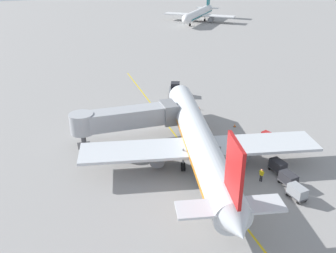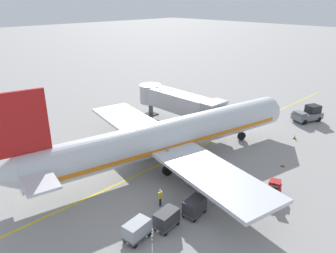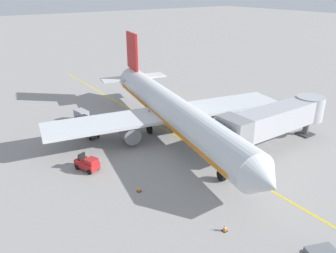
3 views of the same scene
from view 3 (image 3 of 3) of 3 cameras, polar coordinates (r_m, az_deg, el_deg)
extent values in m
plane|color=gray|center=(40.61, 2.57, -2.29)|extent=(400.00, 400.00, 0.00)
cube|color=gold|center=(40.61, 2.57, -2.28)|extent=(0.24, 80.00, 0.01)
cylinder|color=silver|center=(40.44, 0.82, 2.66)|extent=(9.79, 32.11, 3.70)
cube|color=orange|center=(40.60, 0.81, 2.05)|extent=(9.34, 29.61, 0.44)
cone|color=silver|center=(27.26, 16.14, -8.90)|extent=(4.02, 3.05, 3.63)
cone|color=silver|center=(55.96, -6.65, 8.55)|extent=(3.63, 3.35, 3.14)
cube|color=black|center=(28.12, 13.99, -6.09)|extent=(2.93, 1.61, 0.60)
cube|color=silver|center=(41.52, 0.24, 2.26)|extent=(30.44, 10.88, 0.36)
cylinder|color=gray|center=(43.69, 7.28, 1.38)|extent=(2.58, 3.53, 2.00)
cylinder|color=gray|center=(39.52, -6.60, -0.95)|extent=(2.58, 3.53, 2.00)
cube|color=red|center=(52.82, -6.07, 12.51)|extent=(1.16, 4.38, 5.50)
cube|color=silver|center=(53.49, -5.82, 8.21)|extent=(10.31, 4.48, 0.24)
cylinder|color=black|center=(32.72, 9.01, -8.11)|extent=(0.65, 1.17, 1.10)
cylinder|color=gray|center=(31.96, 9.18, -5.72)|extent=(0.24, 0.24, 2.00)
cylinder|color=black|center=(44.03, 2.45, 0.55)|extent=(0.65, 1.17, 1.10)
cylinder|color=gray|center=(43.47, 2.48, 2.44)|extent=(0.24, 0.24, 2.00)
cylinder|color=black|center=(42.35, -3.16, -0.39)|extent=(0.65, 1.17, 1.10)
cylinder|color=gray|center=(41.77, -3.20, 1.56)|extent=(0.24, 0.24, 2.00)
cube|color=#A8AAAF|center=(38.91, 17.18, 1.09)|extent=(13.41, 2.80, 2.60)
cube|color=gray|center=(34.71, 11.04, -0.93)|extent=(2.00, 3.50, 2.99)
cylinder|color=#A8AAAF|center=(44.16, 22.67, 2.89)|extent=(3.36, 3.36, 2.86)
cylinder|color=#4C4C51|center=(44.96, 22.22, 0.02)|extent=(0.70, 0.70, 2.19)
cube|color=#38383A|center=(45.33, 22.03, -1.16)|extent=(1.80, 1.80, 0.16)
cube|color=slate|center=(24.96, 24.41, -18.69)|extent=(2.14, 1.69, 0.36)
cube|color=#B21E1E|center=(34.98, -13.47, -6.17)|extent=(2.02, 2.76, 0.70)
cube|color=#B21E1E|center=(34.25, -12.77, -5.67)|extent=(1.33, 1.35, 0.44)
cube|color=black|center=(35.13, -14.34, -4.88)|extent=(0.84, 0.45, 0.64)
cylinder|color=black|center=(34.59, -13.43, -5.29)|extent=(0.17, 0.27, 0.54)
cylinder|color=black|center=(34.88, -11.78, -6.75)|extent=(0.39, 0.59, 0.56)
cylinder|color=black|center=(34.26, -13.07, -7.46)|extent=(0.39, 0.59, 0.56)
cylinder|color=black|center=(36.04, -13.75, -5.92)|extent=(0.39, 0.59, 0.56)
cylinder|color=black|center=(35.43, -15.03, -6.59)|extent=(0.39, 0.59, 0.56)
cube|color=#4C4C51|center=(42.29, -12.93, -1.20)|extent=(1.59, 2.36, 0.12)
cube|color=#2D2D33|center=(42.05, -13.00, -0.44)|extent=(1.51, 2.24, 1.10)
cylinder|color=#4C4C51|center=(41.14, -11.90, -1.82)|extent=(0.17, 0.70, 0.07)
cylinder|color=black|center=(41.98, -11.68, -1.63)|extent=(0.17, 0.37, 0.36)
cylinder|color=black|center=(41.48, -12.97, -2.05)|extent=(0.17, 0.37, 0.36)
cylinder|color=black|center=(43.30, -12.83, -0.96)|extent=(0.17, 0.37, 0.36)
cylinder|color=black|center=(42.82, -14.09, -1.36)|extent=(0.17, 0.37, 0.36)
cube|color=#4C4C51|center=(44.97, -13.80, 0.19)|extent=(1.59, 2.36, 0.12)
cube|color=#2D2D33|center=(44.74, -13.88, 0.91)|extent=(1.51, 2.24, 1.10)
cylinder|color=#4C4C51|center=(43.79, -12.86, -0.36)|extent=(0.17, 0.70, 0.07)
cylinder|color=black|center=(44.63, -12.64, -0.21)|extent=(0.17, 0.37, 0.36)
cylinder|color=black|center=(44.15, -13.86, -0.59)|extent=(0.17, 0.37, 0.36)
cylinder|color=black|center=(45.97, -13.69, 0.38)|extent=(0.17, 0.37, 0.36)
cylinder|color=black|center=(45.50, -14.89, 0.02)|extent=(0.17, 0.37, 0.36)
cube|color=#4C4C51|center=(47.43, -14.29, 1.34)|extent=(1.59, 2.36, 0.12)
cube|color=#999EA3|center=(47.22, -14.36, 2.03)|extent=(1.51, 2.24, 1.10)
cylinder|color=#4C4C51|center=(46.24, -13.41, 0.85)|extent=(0.17, 0.70, 0.07)
cylinder|color=black|center=(47.08, -13.19, 0.97)|extent=(0.17, 0.37, 0.36)
cylinder|color=black|center=(46.60, -14.35, 0.62)|extent=(0.17, 0.37, 0.36)
cylinder|color=black|center=(48.44, -14.17, 1.50)|extent=(0.17, 0.37, 0.36)
cylinder|color=black|center=(47.97, -15.31, 1.17)|extent=(0.17, 0.37, 0.36)
cylinder|color=#232328|center=(44.46, -10.03, 0.26)|extent=(0.15, 0.15, 0.85)
cylinder|color=#232328|center=(44.34, -9.83, 0.21)|extent=(0.15, 0.15, 0.85)
cube|color=yellow|center=(44.13, -9.99, 1.10)|extent=(0.39, 0.45, 0.60)
cylinder|color=yellow|center=(44.30, -10.25, 1.10)|extent=(0.18, 0.24, 0.57)
cylinder|color=yellow|center=(44.01, -9.73, 0.99)|extent=(0.18, 0.24, 0.57)
sphere|color=beige|center=(43.98, -10.03, 1.62)|extent=(0.22, 0.22, 0.22)
cube|color=red|center=(43.97, -10.03, 1.65)|extent=(0.19, 0.27, 0.10)
cube|color=black|center=(31.12, -4.91, -10.80)|extent=(0.36, 0.36, 0.04)
cone|color=orange|center=(30.96, -4.93, -10.35)|extent=(0.30, 0.30, 0.55)
cylinder|color=white|center=(30.94, -4.93, -10.30)|extent=(0.21, 0.21, 0.06)
cube|color=black|center=(27.09, 9.50, -16.92)|extent=(0.36, 0.36, 0.04)
cone|color=orange|center=(26.91, 9.55, -16.43)|extent=(0.30, 0.30, 0.55)
cylinder|color=white|center=(26.89, 9.55, -16.39)|extent=(0.21, 0.21, 0.06)
camera|label=1|loc=(80.34, -6.41, 28.08)|focal=39.77mm
camera|label=2|loc=(54.31, -38.67, 18.61)|focal=34.71mm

